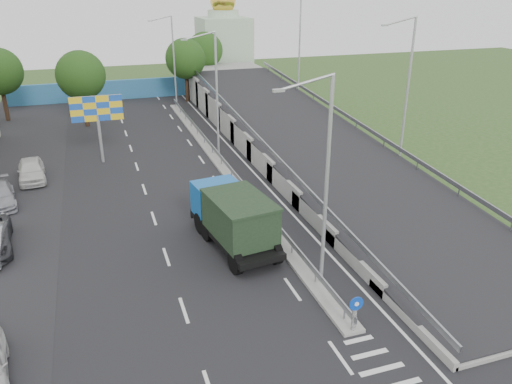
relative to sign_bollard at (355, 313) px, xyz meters
name	(u,v)px	position (x,y,z in m)	size (l,w,h in m)	color
ground	(380,368)	(0.00, -2.17, -1.03)	(160.00, 160.00, 0.00)	#2D4C1E
road_surface	(195,189)	(-3.00, 17.83, -1.03)	(26.00, 90.00, 0.04)	black
median	(221,165)	(0.00, 21.83, -0.93)	(1.00, 44.00, 0.20)	gray
overpass_ramp	(308,137)	(7.50, 21.83, 0.72)	(10.00, 50.00, 3.50)	gray
median_guardrail	(221,157)	(0.00, 21.83, -0.28)	(0.09, 44.00, 0.71)	gray
sign_bollard	(355,313)	(0.00, 0.00, 0.00)	(0.64, 0.23, 1.67)	black
lamp_post_near	(323,175)	(0.11, 3.83, 4.77)	(2.74, 0.18, 10.08)	#B2B5B7
lamp_post_mid	(214,89)	(0.11, 23.83, 4.77)	(2.74, 0.18, 10.08)	#B2B5B7
lamp_post_far	(172,56)	(0.11, 43.83, 4.77)	(2.74, 0.18, 10.08)	#B2B5B7
blue_wall	(134,89)	(-4.00, 49.83, 0.17)	(30.00, 0.50, 2.40)	teal
church	(224,44)	(10.00, 57.83, 4.28)	(7.00, 7.00, 13.80)	#B2CCAD
billboard	(97,112)	(-9.00, 25.83, 3.15)	(4.00, 0.24, 5.50)	#B2B5B7
tree_left_mid	(81,75)	(-10.00, 37.83, 4.14)	(4.80, 4.80, 7.60)	black
tree_median_far	(185,59)	(2.00, 45.83, 4.14)	(4.80, 4.80, 7.60)	black
tree_ramp_far	(205,50)	(6.00, 52.83, 4.14)	(4.80, 4.80, 7.60)	black
dump_truck	(233,216)	(-2.64, 9.07, 0.74)	(3.63, 7.54, 3.20)	black
parked_car_e	(31,170)	(-14.19, 23.36, -0.25)	(1.85, 4.60, 1.57)	silver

